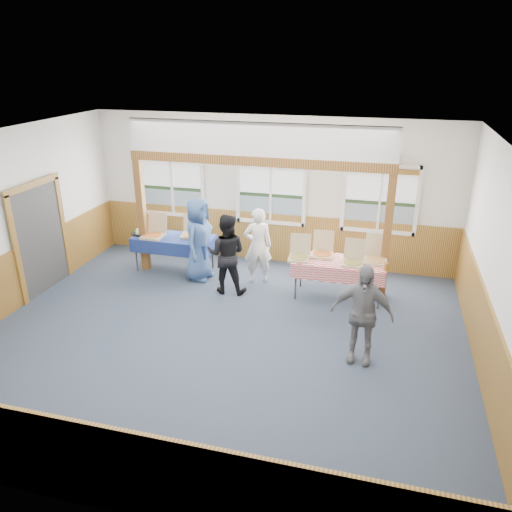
{
  "coord_description": "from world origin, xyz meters",
  "views": [
    {
      "loc": [
        2.39,
        -6.74,
        4.39
      ],
      "look_at": [
        0.33,
        1.0,
        1.1
      ],
      "focal_mm": 35.0,
      "sensor_mm": 36.0,
      "label": 1
    }
  ],
  "objects_px": {
    "woman_white": "(258,246)",
    "woman_black": "(227,254)",
    "table_left": "(174,239)",
    "man_blue": "(198,239)",
    "person_grey": "(362,314)",
    "table_right": "(339,264)"
  },
  "relations": [
    {
      "from": "table_left",
      "to": "table_right",
      "type": "relative_size",
      "value": 0.98
    },
    {
      "from": "man_blue",
      "to": "woman_white",
      "type": "bearing_deg",
      "value": -77.74
    },
    {
      "from": "woman_white",
      "to": "man_blue",
      "type": "xyz_separation_m",
      "value": [
        -1.21,
        -0.15,
        0.08
      ]
    },
    {
      "from": "table_left",
      "to": "man_blue",
      "type": "height_order",
      "value": "man_blue"
    },
    {
      "from": "woman_white",
      "to": "woman_black",
      "type": "xyz_separation_m",
      "value": [
        -0.47,
        -0.6,
        0.01
      ]
    },
    {
      "from": "woman_white",
      "to": "table_left",
      "type": "bearing_deg",
      "value": -22.64
    },
    {
      "from": "woman_black",
      "to": "man_blue",
      "type": "relative_size",
      "value": 0.92
    },
    {
      "from": "table_right",
      "to": "woman_white",
      "type": "distance_m",
      "value": 1.69
    },
    {
      "from": "woman_white",
      "to": "person_grey",
      "type": "height_order",
      "value": "person_grey"
    },
    {
      "from": "man_blue",
      "to": "table_right",
      "type": "bearing_deg",
      "value": -87.77
    },
    {
      "from": "table_left",
      "to": "table_right",
      "type": "bearing_deg",
      "value": 6.13
    },
    {
      "from": "table_right",
      "to": "person_grey",
      "type": "xyz_separation_m",
      "value": [
        0.54,
        -2.04,
        0.1
      ]
    },
    {
      "from": "person_grey",
      "to": "woman_black",
      "type": "bearing_deg",
      "value": 150.63
    },
    {
      "from": "woman_black",
      "to": "man_blue",
      "type": "height_order",
      "value": "man_blue"
    },
    {
      "from": "woman_white",
      "to": "person_grey",
      "type": "xyz_separation_m",
      "value": [
        2.21,
        -2.34,
        0.01
      ]
    },
    {
      "from": "woman_white",
      "to": "man_blue",
      "type": "relative_size",
      "value": 0.91
    },
    {
      "from": "table_right",
      "to": "person_grey",
      "type": "bearing_deg",
      "value": -59.26
    },
    {
      "from": "woman_white",
      "to": "woman_black",
      "type": "relative_size",
      "value": 0.99
    },
    {
      "from": "table_left",
      "to": "woman_white",
      "type": "xyz_separation_m",
      "value": [
        1.88,
        -0.12,
        0.09
      ]
    },
    {
      "from": "man_blue",
      "to": "table_left",
      "type": "bearing_deg",
      "value": 73.03
    },
    {
      "from": "man_blue",
      "to": "person_grey",
      "type": "xyz_separation_m",
      "value": [
        3.42,
        -2.19,
        -0.07
      ]
    },
    {
      "from": "table_left",
      "to": "man_blue",
      "type": "xyz_separation_m",
      "value": [
        0.68,
        -0.27,
        0.17
      ]
    }
  ]
}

